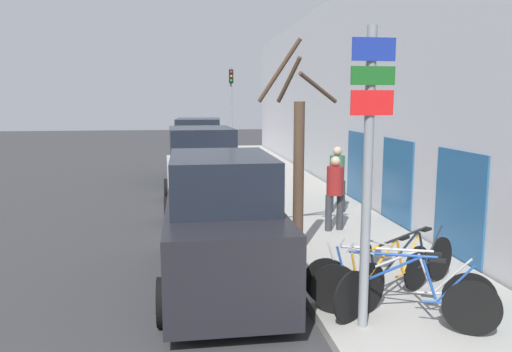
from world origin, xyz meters
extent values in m
plane|color=#333335|center=(0.00, 11.20, 0.00)|extent=(80.00, 80.00, 0.00)
cube|color=#9E9B93|center=(2.60, 14.00, 0.07)|extent=(3.20, 32.00, 0.15)
cube|color=#BCBCC1|center=(4.35, 14.00, 3.25)|extent=(0.20, 32.00, 6.50)
cube|color=#26598C|center=(4.23, 6.07, 1.15)|extent=(0.03, 1.67, 2.00)
cube|color=#26598C|center=(4.23, 8.83, 1.15)|extent=(0.03, 1.67, 2.00)
cube|color=#26598C|center=(4.23, 11.58, 1.15)|extent=(0.03, 1.67, 2.00)
cylinder|color=gray|center=(1.50, 3.56, 2.05)|extent=(0.12, 0.12, 3.79)
cube|color=navy|center=(1.50, 3.49, 3.66)|extent=(0.54, 0.02, 0.27)
cube|color=#19591E|center=(1.50, 3.49, 3.35)|extent=(0.55, 0.02, 0.22)
cube|color=red|center=(1.50, 3.49, 3.03)|extent=(0.54, 0.02, 0.30)
cylinder|color=black|center=(1.25, 3.96, 0.50)|extent=(0.63, 0.38, 0.71)
cylinder|color=black|center=(2.73, 3.11, 0.50)|extent=(0.63, 0.38, 0.71)
cylinder|color=#1E4799|center=(1.81, 3.64, 0.83)|extent=(0.85, 0.51, 0.58)
cylinder|color=#1E4799|center=(1.88, 3.60, 1.08)|extent=(0.98, 0.58, 0.09)
cylinder|color=#1E4799|center=(2.29, 3.36, 0.81)|extent=(0.20, 0.13, 0.51)
cylinder|color=#1E4799|center=(2.47, 3.26, 0.53)|extent=(0.53, 0.32, 0.08)
cylinder|color=#1E4799|center=(2.55, 3.22, 0.78)|extent=(0.40, 0.25, 0.57)
cylinder|color=#1E4799|center=(1.33, 3.91, 0.81)|extent=(0.19, 0.13, 0.61)
cube|color=black|center=(2.36, 3.32, 1.07)|extent=(0.21, 0.17, 0.04)
cylinder|color=#99999E|center=(1.40, 3.87, 1.11)|extent=(0.24, 0.39, 0.02)
cylinder|color=black|center=(1.22, 4.28, 0.50)|extent=(0.63, 0.35, 0.69)
cylinder|color=black|center=(2.89, 3.42, 0.50)|extent=(0.63, 0.35, 0.69)
cylinder|color=#B7B7BC|center=(1.85, 3.96, 0.82)|extent=(0.95, 0.51, 0.57)
cylinder|color=#B7B7BC|center=(1.93, 3.91, 1.06)|extent=(1.10, 0.59, 0.09)
cylinder|color=#B7B7BC|center=(2.39, 3.68, 0.79)|extent=(0.21, 0.13, 0.50)
cylinder|color=#B7B7BC|center=(2.60, 3.57, 0.52)|extent=(0.60, 0.33, 0.08)
cylinder|color=#B7B7BC|center=(2.68, 3.53, 0.76)|extent=(0.45, 0.25, 0.55)
cylinder|color=#B7B7BC|center=(1.31, 4.23, 0.79)|extent=(0.21, 0.13, 0.60)
cube|color=black|center=(2.48, 3.64, 1.05)|extent=(0.21, 0.16, 0.04)
cylinder|color=#99999E|center=(1.39, 4.19, 1.08)|extent=(0.22, 0.40, 0.02)
cylinder|color=black|center=(1.37, 3.68, 0.50)|extent=(0.60, 0.42, 0.70)
cylinder|color=black|center=(2.75, 4.63, 0.50)|extent=(0.60, 0.42, 0.70)
cylinder|color=orange|center=(1.89, 4.04, 0.82)|extent=(0.79, 0.56, 0.57)
cylinder|color=orange|center=(1.96, 4.08, 1.07)|extent=(0.92, 0.64, 0.09)
cylinder|color=orange|center=(2.33, 4.34, 0.80)|extent=(0.19, 0.14, 0.50)
cylinder|color=orange|center=(2.50, 4.46, 0.53)|extent=(0.50, 0.35, 0.08)
cylinder|color=orange|center=(2.57, 4.51, 0.77)|extent=(0.38, 0.27, 0.56)
cylinder|color=orange|center=(1.44, 3.73, 0.80)|extent=(0.18, 0.14, 0.60)
cube|color=black|center=(2.40, 4.39, 1.06)|extent=(0.21, 0.18, 0.04)
cylinder|color=#99999E|center=(1.51, 3.78, 1.09)|extent=(0.27, 0.38, 0.02)
cylinder|color=black|center=(1.70, 3.91, 0.51)|extent=(0.62, 0.43, 0.72)
cylinder|color=black|center=(3.32, 4.98, 0.51)|extent=(0.62, 0.43, 0.72)
cylinder|color=black|center=(2.31, 4.31, 0.84)|extent=(0.92, 0.63, 0.59)
cylinder|color=black|center=(2.39, 4.37, 1.09)|extent=(1.07, 0.73, 0.09)
cylinder|color=black|center=(2.83, 4.66, 0.82)|extent=(0.21, 0.16, 0.52)
cylinder|color=black|center=(3.03, 4.80, 0.54)|extent=(0.58, 0.40, 0.08)
cylinder|color=black|center=(3.11, 4.85, 0.79)|extent=(0.44, 0.30, 0.58)
cylinder|color=black|center=(1.78, 3.97, 0.82)|extent=(0.21, 0.15, 0.62)
cube|color=black|center=(2.91, 4.72, 1.09)|extent=(0.21, 0.18, 0.04)
cylinder|color=#99999E|center=(1.86, 4.02, 1.12)|extent=(0.26, 0.38, 0.02)
cube|color=black|center=(-0.19, 5.67, 0.80)|extent=(1.77, 4.57, 1.24)
cube|color=black|center=(-0.19, 5.49, 1.82)|extent=(1.59, 2.38, 0.79)
cylinder|color=black|center=(-1.08, 7.08, 0.34)|extent=(0.22, 0.68, 0.68)
cylinder|color=black|center=(0.67, 7.09, 0.34)|extent=(0.22, 0.68, 0.68)
cylinder|color=black|center=(-1.06, 4.25, 0.34)|extent=(0.22, 0.68, 0.68)
cylinder|color=black|center=(0.69, 4.26, 0.34)|extent=(0.22, 0.68, 0.68)
cube|color=#B2B7BC|center=(-0.32, 11.62, 0.75)|extent=(2.06, 4.79, 1.13)
cube|color=black|center=(-0.31, 11.43, 1.82)|extent=(1.78, 2.52, 1.01)
cylinder|color=black|center=(-1.31, 13.04, 0.34)|extent=(0.25, 0.69, 0.68)
cylinder|color=black|center=(0.55, 13.12, 0.34)|extent=(0.25, 0.69, 0.68)
cylinder|color=black|center=(-1.20, 10.11, 0.34)|extent=(0.25, 0.69, 0.68)
cylinder|color=black|center=(0.67, 10.19, 0.34)|extent=(0.25, 0.69, 0.68)
cube|color=#144728|center=(-0.22, 17.15, 0.77)|extent=(2.09, 4.77, 1.18)
cube|color=black|center=(-0.23, 16.96, 1.87)|extent=(1.77, 2.52, 1.02)
cylinder|color=black|center=(-1.02, 18.65, 0.33)|extent=(0.26, 0.67, 0.66)
cylinder|color=black|center=(0.77, 18.53, 0.33)|extent=(0.26, 0.67, 0.66)
cylinder|color=black|center=(-1.21, 15.76, 0.33)|extent=(0.26, 0.67, 0.66)
cylinder|color=black|center=(0.59, 15.65, 0.33)|extent=(0.26, 0.67, 0.66)
cylinder|color=#333338|center=(2.41, 8.28, 0.56)|extent=(0.15, 0.15, 0.81)
cylinder|color=#333338|center=(2.69, 8.35, 0.56)|extent=(0.15, 0.15, 0.81)
cylinder|color=maroon|center=(2.55, 8.31, 1.29)|extent=(0.37, 0.37, 0.64)
sphere|color=tan|center=(2.55, 8.31, 1.72)|extent=(0.22, 0.22, 0.22)
cylinder|color=#333338|center=(3.00, 10.12, 0.57)|extent=(0.16, 0.16, 0.84)
cylinder|color=#333338|center=(3.30, 10.06, 0.57)|extent=(0.16, 0.16, 0.84)
cylinder|color=#33664C|center=(3.15, 10.09, 1.32)|extent=(0.38, 0.38, 0.66)
sphere|color=tan|center=(3.15, 10.09, 1.77)|extent=(0.23, 0.23, 0.23)
cylinder|color=#4C3828|center=(1.39, 6.88, 1.59)|extent=(0.21, 0.21, 2.89)
cylinder|color=#4C3828|center=(1.82, 7.16, 3.30)|extent=(0.94, 0.65, 0.60)
cylinder|color=#4C3828|center=(1.04, 7.10, 3.61)|extent=(0.80, 0.55, 1.19)
cylinder|color=#4C3828|center=(1.24, 7.17, 3.44)|extent=(0.39, 0.67, 0.86)
cylinder|color=gray|center=(1.48, 21.88, 2.40)|extent=(0.10, 0.10, 4.50)
cube|color=black|center=(1.48, 21.78, 4.20)|extent=(0.20, 0.16, 0.64)
sphere|color=red|center=(1.48, 21.69, 4.40)|extent=(0.11, 0.11, 0.11)
sphere|color=orange|center=(1.48, 21.69, 4.20)|extent=(0.11, 0.11, 0.11)
sphere|color=green|center=(1.48, 21.69, 4.00)|extent=(0.11, 0.11, 0.11)
camera|label=1|loc=(-0.74, -2.32, 3.05)|focal=35.00mm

